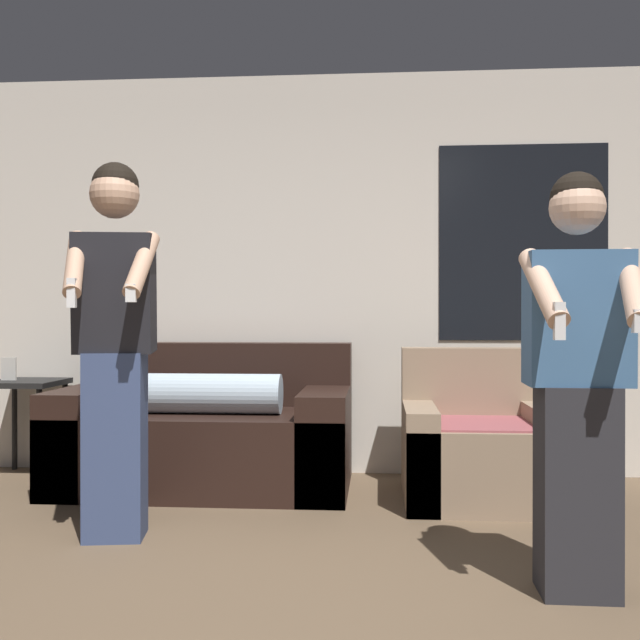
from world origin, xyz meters
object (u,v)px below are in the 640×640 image
armchair (480,448)px  side_table (26,396)px  person_right (577,379)px  couch (206,435)px  person_left (115,340)px

armchair → side_table: 2.96m
armchair → side_table: (-2.92, 0.41, 0.23)m
side_table → person_right: size_ratio=0.49×
couch → person_left: size_ratio=0.99×
armchair → couch: bearing=173.5°
couch → person_left: bearing=-99.5°
side_table → person_right: (3.09, -1.88, 0.29)m
person_right → armchair: bearing=96.4°
couch → side_table: bearing=170.3°
armchair → person_right: 1.57m
side_table → person_left: size_ratio=0.44×
couch → person_right: size_ratio=1.10×
armchair → person_right: (0.17, -1.47, 0.53)m
couch → armchair: size_ratio=2.00×
armchair → person_left: (-1.84, -0.91, 0.65)m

